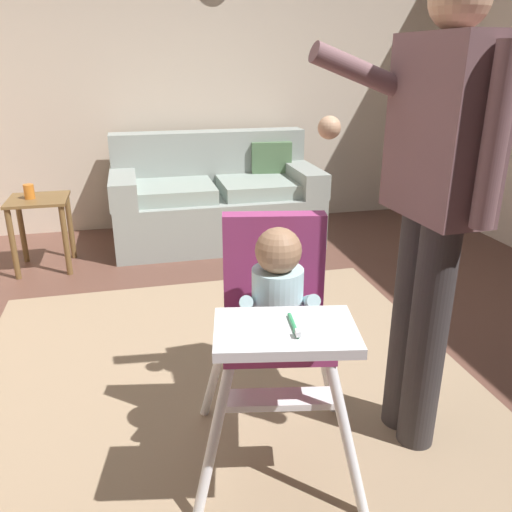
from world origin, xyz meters
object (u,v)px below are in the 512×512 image
at_px(couch, 216,200).
at_px(side_table, 40,218).
at_px(adult_standing, 433,203).
at_px(sippy_cup, 29,192).
at_px(high_chair, 277,306).

distance_m(couch, side_table, 1.37).
bearing_deg(adult_standing, couch, -85.48).
relative_size(adult_standing, side_table, 3.25).
bearing_deg(side_table, sippy_cup, 180.00).
distance_m(adult_standing, side_table, 2.84).
bearing_deg(couch, high_chair, -4.70).
height_order(adult_standing, sippy_cup, adult_standing).
height_order(high_chair, adult_standing, adult_standing).
bearing_deg(couch, side_table, -74.11).
bearing_deg(sippy_cup, couch, 15.36).
distance_m(high_chair, sippy_cup, 2.53).
height_order(couch, high_chair, high_chair).
relative_size(couch, adult_standing, 0.98).
bearing_deg(high_chair, adult_standing, 103.67).
distance_m(couch, sippy_cup, 1.43).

